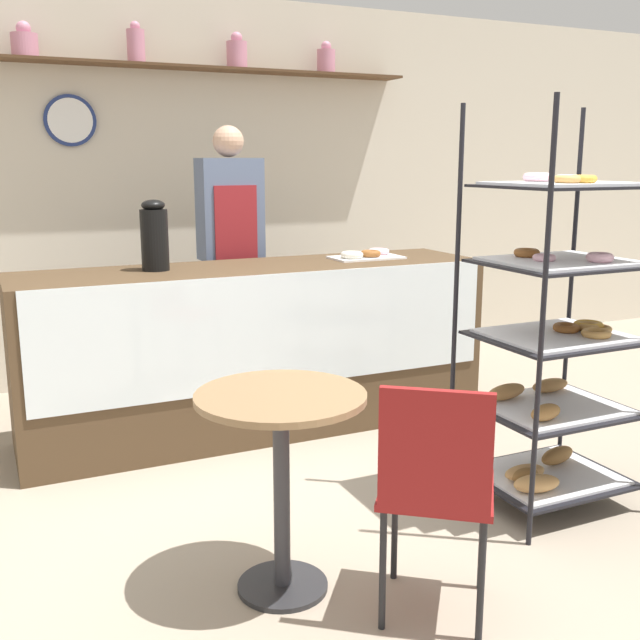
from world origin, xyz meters
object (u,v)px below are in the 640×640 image
at_px(person_worker, 231,254).
at_px(cafe_table, 281,446).
at_px(cafe_chair, 436,479).
at_px(coffee_carafe, 154,236).
at_px(donut_tray_counter, 366,255).
at_px(pastry_rack, 555,344).

height_order(person_worker, cafe_table, person_worker).
height_order(cafe_chair, coffee_carafe, coffee_carafe).
bearing_deg(cafe_chair, cafe_table, -8.66).
height_order(cafe_table, coffee_carafe, coffee_carafe).
xyz_separation_m(person_worker, donut_tray_counter, (0.70, -0.52, 0.02)).
bearing_deg(pastry_rack, cafe_chair, -150.31).
distance_m(cafe_table, coffee_carafe, 1.82).
relative_size(cafe_chair, coffee_carafe, 2.25).
relative_size(pastry_rack, cafe_chair, 2.09).
distance_m(pastry_rack, cafe_table, 1.41).
bearing_deg(donut_tray_counter, pastry_rack, -84.73).
bearing_deg(coffee_carafe, person_worker, 39.38).
bearing_deg(cafe_table, pastry_rack, 6.68).
height_order(cafe_table, donut_tray_counter, donut_tray_counter).
height_order(pastry_rack, coffee_carafe, pastry_rack).
relative_size(coffee_carafe, donut_tray_counter, 0.89).
bearing_deg(pastry_rack, coffee_carafe, 132.54).
height_order(pastry_rack, cafe_chair, pastry_rack).
xyz_separation_m(cafe_table, coffee_carafe, (-0.04, 1.72, 0.60)).
height_order(cafe_table, cafe_chair, cafe_chair).
distance_m(person_worker, cafe_chair, 2.65).
bearing_deg(person_worker, cafe_table, -103.98).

